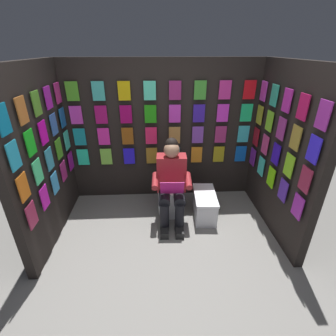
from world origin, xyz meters
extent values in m
plane|color=gray|center=(0.00, 0.00, 0.00)|extent=(30.00, 30.00, 0.00)
cube|color=black|center=(0.00, -1.71, 1.07)|extent=(2.94, 0.10, 2.13)
cube|color=#26F2B5|center=(1.24, -1.62, 0.72)|extent=(0.17, 0.01, 0.26)
cube|color=#81CF42|center=(0.88, -1.62, 0.72)|extent=(0.17, 0.01, 0.26)
cube|color=#1F13EF|center=(0.53, -1.62, 0.72)|extent=(0.17, 0.01, 0.26)
cube|color=olive|center=(0.18, -1.62, 0.72)|extent=(0.17, 0.01, 0.26)
cube|color=teal|center=(-0.18, -1.62, 0.72)|extent=(0.17, 0.01, 0.26)
cube|color=orange|center=(-0.53, -1.62, 0.72)|extent=(0.17, 0.01, 0.26)
cube|color=#A59416|center=(-0.88, -1.62, 0.72)|extent=(0.17, 0.01, 0.26)
cube|color=blue|center=(-1.24, -1.62, 0.72)|extent=(0.17, 0.01, 0.26)
cube|color=teal|center=(1.24, -1.62, 1.05)|extent=(0.17, 0.01, 0.26)
cube|color=#EB26A7|center=(0.88, -1.62, 1.05)|extent=(0.17, 0.01, 0.26)
cube|color=#8C480F|center=(0.53, -1.62, 1.05)|extent=(0.17, 0.01, 0.26)
cube|color=#E61D58|center=(0.18, -1.62, 1.05)|extent=(0.17, 0.01, 0.26)
cube|color=#A9793A|center=(-0.18, -1.62, 1.05)|extent=(0.17, 0.01, 0.26)
cube|color=purple|center=(-0.53, -1.62, 1.05)|extent=(0.17, 0.01, 0.26)
cube|color=#A2286C|center=(-0.88, -1.62, 1.05)|extent=(0.17, 0.01, 0.26)
cube|color=#35BDCF|center=(-1.24, -1.62, 1.05)|extent=(0.17, 0.01, 0.26)
cube|color=#D83BC0|center=(1.24, -1.62, 1.38)|extent=(0.17, 0.01, 0.26)
cube|color=#A50F63|center=(0.88, -1.62, 1.38)|extent=(0.17, 0.01, 0.26)
cube|color=#980757|center=(0.53, -1.62, 1.38)|extent=(0.17, 0.01, 0.26)
cube|color=#1C9410|center=(0.18, -1.62, 1.38)|extent=(0.17, 0.01, 0.26)
cube|color=#C734C3|center=(-0.18, -1.62, 1.38)|extent=(0.17, 0.01, 0.26)
cube|color=#351BAA|center=(-0.53, -1.62, 1.38)|extent=(0.17, 0.01, 0.26)
cube|color=#D931D5|center=(-0.88, -1.62, 1.38)|extent=(0.17, 0.01, 0.26)
cube|color=#1CC878|center=(-1.24, -1.62, 1.38)|extent=(0.17, 0.01, 0.26)
cube|color=green|center=(1.24, -1.62, 1.71)|extent=(0.17, 0.01, 0.26)
cube|color=#3DB8AB|center=(0.88, -1.62, 1.71)|extent=(0.17, 0.01, 0.26)
cube|color=gold|center=(0.53, -1.62, 1.71)|extent=(0.17, 0.01, 0.26)
cube|color=#4CE3B8|center=(0.18, -1.62, 1.71)|extent=(0.17, 0.01, 0.26)
cube|color=#902269|center=(-0.18, -1.62, 1.71)|extent=(0.17, 0.01, 0.26)
cube|color=green|center=(-0.53, -1.62, 1.71)|extent=(0.17, 0.01, 0.26)
cube|color=#CC2D8F|center=(-0.88, -1.62, 1.71)|extent=(0.17, 0.01, 0.26)
cube|color=red|center=(-1.24, -1.62, 1.71)|extent=(0.17, 0.01, 0.26)
cube|color=black|center=(-1.47, -0.83, 1.07)|extent=(0.10, 1.66, 2.13)
cube|color=#722199|center=(-1.38, -1.49, 0.72)|extent=(0.01, 0.17, 0.26)
cube|color=#40D9CA|center=(-1.38, -1.16, 0.72)|extent=(0.01, 0.17, 0.26)
cube|color=#7CEE14|center=(-1.38, -0.83, 0.72)|extent=(0.01, 0.17, 0.26)
cube|color=#572FB8|center=(-1.38, -0.50, 0.72)|extent=(0.01, 0.17, 0.26)
cube|color=purple|center=(-1.38, -0.17, 0.72)|extent=(0.01, 0.17, 0.26)
cube|color=maroon|center=(-1.38, -1.49, 1.05)|extent=(0.01, 0.17, 0.26)
cube|color=#C93B7D|center=(-1.38, -1.16, 1.05)|extent=(0.01, 0.17, 0.26)
cube|color=#3015BD|center=(-1.38, -0.83, 1.05)|extent=(0.01, 0.17, 0.26)
cube|color=#89DE24|center=(-1.38, -0.50, 1.05)|extent=(0.01, 0.17, 0.26)
cube|color=#972545|center=(-1.38, -0.17, 1.05)|extent=(0.01, 0.17, 0.26)
cube|color=#A6A229|center=(-1.38, -1.49, 1.38)|extent=(0.01, 0.17, 0.26)
cube|color=#7CD829|center=(-1.38, -1.16, 1.38)|extent=(0.01, 0.17, 0.26)
cube|color=#9A3187|center=(-1.38, -0.83, 1.38)|extent=(0.01, 0.17, 0.26)
cube|color=olive|center=(-1.38, -0.50, 1.38)|extent=(0.01, 0.17, 0.26)
cube|color=#3425F0|center=(-1.38, -0.17, 1.38)|extent=(0.01, 0.17, 0.26)
cube|color=#C93DC4|center=(-1.38, -1.49, 1.71)|extent=(0.01, 0.17, 0.26)
cube|color=#2DAF8F|center=(-1.38, -1.16, 1.71)|extent=(0.01, 0.17, 0.26)
cube|color=#BF29A5|center=(-1.38, -0.83, 1.71)|extent=(0.01, 0.17, 0.26)
cube|color=#C41755|center=(-1.38, -0.50, 1.71)|extent=(0.01, 0.17, 0.26)
cube|color=purple|center=(-1.38, -0.17, 1.71)|extent=(0.01, 0.17, 0.26)
cube|color=black|center=(1.47, -0.83, 1.07)|extent=(0.10, 1.66, 2.13)
cube|color=#A52950|center=(1.38, -0.17, 0.72)|extent=(0.01, 0.17, 0.26)
cube|color=#E623C7|center=(1.38, -0.50, 0.72)|extent=(0.01, 0.17, 0.26)
cube|color=#44ACF1|center=(1.38, -0.83, 0.72)|extent=(0.01, 0.17, 0.26)
cube|color=#9D226B|center=(1.38, -1.16, 0.72)|extent=(0.01, 0.17, 0.26)
cube|color=#9F1494|center=(1.38, -1.49, 0.72)|extent=(0.01, 0.17, 0.26)
cube|color=orange|center=(1.38, -0.17, 1.05)|extent=(0.01, 0.17, 0.26)
cube|color=#49EC91|center=(1.38, -0.50, 1.05)|extent=(0.01, 0.17, 0.26)
cube|color=#3A9EBE|center=(1.38, -0.83, 1.05)|extent=(0.01, 0.17, 0.26)
cube|color=#45971F|center=(1.38, -1.16, 1.05)|extent=(0.01, 0.17, 0.26)
cube|color=#44D9BA|center=(1.38, -1.49, 1.05)|extent=(0.01, 0.17, 0.26)
cube|color=#25A1C6|center=(1.38, -0.17, 1.38)|extent=(0.01, 0.17, 0.26)
cube|color=green|center=(1.38, -0.50, 1.38)|extent=(0.01, 0.17, 0.26)
cube|color=#DB10B4|center=(1.38, -0.83, 1.38)|extent=(0.01, 0.17, 0.26)
cube|color=#3668BE|center=(1.38, -1.16, 1.38)|extent=(0.01, 0.17, 0.26)
cube|color=#155FA2|center=(1.38, -1.49, 1.38)|extent=(0.01, 0.17, 0.26)
cube|color=#0E75A0|center=(1.38, -0.17, 1.71)|extent=(0.01, 0.17, 0.26)
cube|color=#B9682B|center=(1.38, -0.50, 1.71)|extent=(0.01, 0.17, 0.26)
cube|color=#51932A|center=(1.38, -0.83, 1.71)|extent=(0.01, 0.17, 0.26)
cube|color=#AE1EB3|center=(1.38, -1.16, 1.71)|extent=(0.01, 0.17, 0.26)
cube|color=#BE257E|center=(1.38, -1.49, 1.71)|extent=(0.01, 0.17, 0.26)
cylinder|color=white|center=(-0.10, -1.12, 0.20)|extent=(0.38, 0.38, 0.40)
cylinder|color=white|center=(-0.10, -1.12, 0.41)|extent=(0.41, 0.41, 0.02)
cube|color=white|center=(-0.11, -1.38, 0.58)|extent=(0.39, 0.20, 0.36)
cylinder|color=white|center=(-0.10, -1.29, 0.58)|extent=(0.39, 0.08, 0.39)
cube|color=maroon|center=(-0.10, -1.09, 0.68)|extent=(0.41, 0.24, 0.52)
sphere|color=tan|center=(-0.09, -1.06, 1.04)|extent=(0.21, 0.21, 0.21)
sphere|color=black|center=(-0.10, -1.09, 1.11)|extent=(0.17, 0.17, 0.17)
cylinder|color=black|center=(-0.19, -0.89, 0.44)|extent=(0.17, 0.41, 0.15)
cylinder|color=black|center=(0.01, -0.90, 0.44)|extent=(0.17, 0.41, 0.15)
cylinder|color=black|center=(-0.18, -0.71, 0.21)|extent=(0.12, 0.12, 0.42)
cylinder|color=black|center=(0.02, -0.72, 0.21)|extent=(0.12, 0.12, 0.42)
cube|color=black|center=(-0.18, -0.65, 0.04)|extent=(0.12, 0.26, 0.09)
cube|color=black|center=(0.02, -0.66, 0.04)|extent=(0.12, 0.26, 0.09)
cylinder|color=maroon|center=(-0.31, -0.90, 0.66)|extent=(0.10, 0.31, 0.13)
cylinder|color=maroon|center=(0.13, -0.92, 0.66)|extent=(0.10, 0.31, 0.13)
cube|color=#BB1C75|center=(-0.08, -0.75, 0.64)|extent=(0.31, 0.14, 0.23)
cube|color=silver|center=(-0.58, -1.02, 0.17)|extent=(0.33, 0.61, 0.34)
cube|color=white|center=(-0.58, -1.02, 0.35)|extent=(0.34, 0.64, 0.03)
camera|label=1|loc=(0.12, 1.93, 2.25)|focal=26.34mm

